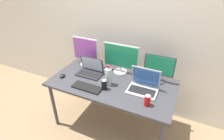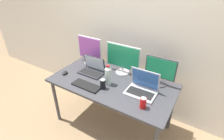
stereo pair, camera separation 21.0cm
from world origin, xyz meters
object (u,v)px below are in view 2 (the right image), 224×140
laptop_silver (93,69)px  soda_can_by_laptop (143,103)px  monitor_right (160,71)px  water_bottle (108,76)px  soda_can_near_keyboard (103,84)px  laptop_secondary (142,87)px  monitor_center (123,58)px  keyboard_main (86,86)px  monitor_left (90,50)px  mouse_by_keyboard (65,73)px  work_desk (112,86)px

laptop_silver → soda_can_by_laptop: 0.92m
laptop_silver → soda_can_by_laptop: laptop_silver is taller
soda_can_by_laptop → monitor_right: bearing=90.5°
water_bottle → soda_can_near_keyboard: bearing=-92.0°
laptop_silver → laptop_secondary: laptop_secondary is taller
monitor_center → monitor_right: (0.51, 0.00, -0.04)m
keyboard_main → water_bottle: 0.30m
monitor_left → mouse_by_keyboard: (-0.10, -0.44, -0.20)m
work_desk → soda_can_by_laptop: (0.52, -0.23, 0.12)m
keyboard_main → laptop_secondary: bearing=22.8°
monitor_center → keyboard_main: monitor_center is taller
work_desk → keyboard_main: 0.34m
work_desk → soda_can_by_laptop: soda_can_by_laptop is taller
water_bottle → soda_can_near_keyboard: (-0.00, -0.11, -0.06)m
monitor_center → water_bottle: bearing=-93.2°
keyboard_main → soda_can_by_laptop: 0.74m
keyboard_main → soda_can_by_laptop: bearing=1.3°
laptop_secondary → keyboard_main: 0.68m
monitor_center → water_bottle: 0.35m
laptop_silver → soda_can_by_laptop: (0.87, -0.30, 0.01)m
work_desk → monitor_right: 0.63m
monitor_center → soda_can_near_keyboard: 0.47m
water_bottle → keyboard_main: bearing=-138.2°
laptop_silver → keyboard_main: bearing=-66.7°
laptop_silver → laptop_secondary: bearing=-4.0°
soda_can_by_laptop → monitor_left: bearing=154.5°
monitor_right → soda_can_by_laptop: size_ratio=2.98×
monitor_center → keyboard_main: bearing=-113.1°
laptop_silver → water_bottle: 0.37m
work_desk → laptop_silver: size_ratio=4.69×
water_bottle → soda_can_near_keyboard: size_ratio=2.14×
laptop_silver → laptop_secondary: 0.76m
soda_can_near_keyboard → soda_can_by_laptop: size_ratio=1.00×
monitor_left → laptop_silver: size_ratio=1.22×
mouse_by_keyboard → water_bottle: (0.64, 0.11, 0.11)m
monitor_center → monitor_right: bearing=0.1°
monitor_right → soda_can_by_laptop: 0.53m
monitor_right → water_bottle: monitor_right is taller
laptop_silver → water_bottle: size_ratio=1.25×
laptop_silver → mouse_by_keyboard: 0.38m
water_bottle → soda_can_by_laptop: size_ratio=2.14×
soda_can_near_keyboard → monitor_center: bearing=87.1°
soda_can_near_keyboard → monitor_right: bearing=39.9°
work_desk → water_bottle: water_bottle is taller
soda_can_by_laptop → work_desk: bearing=155.6°
water_bottle → soda_can_by_laptop: (0.54, -0.17, -0.06)m
work_desk → laptop_secondary: (0.41, 0.01, 0.12)m
monitor_center → laptop_silver: (-0.36, -0.21, -0.17)m
monitor_right → mouse_by_keyboard: 1.26m
mouse_by_keyboard → water_bottle: 0.65m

